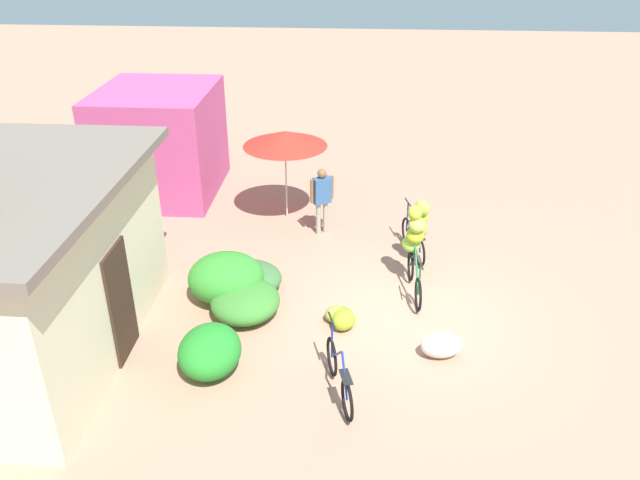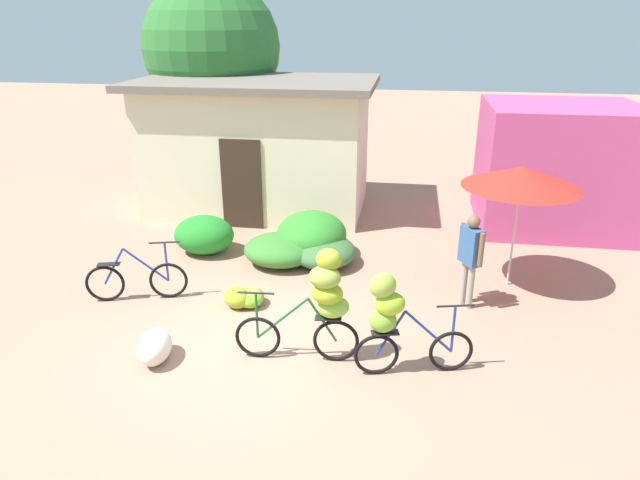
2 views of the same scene
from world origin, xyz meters
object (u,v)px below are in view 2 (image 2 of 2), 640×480
at_px(bicycle_leftmost, 137,280).
at_px(tree_behind_building, 212,48).
at_px(market_umbrella, 522,177).
at_px(bicycle_center_loaded, 394,317).
at_px(banana_pile_on_ground, 245,298).
at_px(shop_pink, 556,166).
at_px(produce_sack, 155,347).
at_px(person_vendor, 471,252).
at_px(bicycle_near_pile, 321,298).
at_px(building_low, 258,145).

bearing_deg(bicycle_leftmost, tree_behind_building, 96.97).
height_order(market_umbrella, bicycle_center_loaded, market_umbrella).
bearing_deg(banana_pile_on_ground, shop_pink, 40.31).
xyz_separation_m(shop_pink, produce_sack, (-6.55, -6.60, -1.13)).
bearing_deg(person_vendor, bicycle_leftmost, -173.30).
distance_m(bicycle_leftmost, bicycle_near_pile, 3.61).
distance_m(building_low, bicycle_center_loaded, 7.47).
distance_m(shop_pink, person_vendor, 4.83).
xyz_separation_m(bicycle_center_loaded, produce_sack, (-3.23, -0.21, -0.63)).
bearing_deg(bicycle_leftmost, person_vendor, 6.70).
relative_size(tree_behind_building, produce_sack, 7.77).
height_order(building_low, shop_pink, building_low).
xyz_separation_m(banana_pile_on_ground, produce_sack, (-0.79, -1.72, 0.07)).
xyz_separation_m(market_umbrella, bicycle_leftmost, (-6.23, -1.54, -1.62)).
relative_size(produce_sack, person_vendor, 0.44).
xyz_separation_m(bicycle_near_pile, bicycle_center_loaded, (0.97, -0.15, -0.11)).
distance_m(market_umbrella, bicycle_near_pile, 4.19).
bearing_deg(person_vendor, bicycle_center_loaded, -118.57).
xyz_separation_m(market_umbrella, bicycle_center_loaded, (-1.94, -2.99, -1.12)).
xyz_separation_m(produce_sack, person_vendor, (4.37, 2.31, 0.74)).
bearing_deg(banana_pile_on_ground, produce_sack, -114.82).
relative_size(building_low, market_umbrella, 2.57).
height_order(shop_pink, bicycle_near_pile, shop_pink).
bearing_deg(banana_pile_on_ground, bicycle_center_loaded, -31.62).
height_order(market_umbrella, person_vendor, market_umbrella).
bearing_deg(person_vendor, market_umbrella, 48.19).
bearing_deg(bicycle_center_loaded, bicycle_leftmost, 161.27).
relative_size(shop_pink, market_umbrella, 1.49).
relative_size(market_umbrella, bicycle_center_loaded, 1.37).
bearing_deg(banana_pile_on_ground, person_vendor, 9.33).
relative_size(market_umbrella, bicycle_leftmost, 1.33).
height_order(banana_pile_on_ground, produce_sack, produce_sack).
distance_m(market_umbrella, bicycle_leftmost, 6.62).
xyz_separation_m(shop_pink, tree_behind_building, (-8.45, 2.01, 2.30)).
bearing_deg(bicycle_leftmost, shop_pink, 32.98).
height_order(bicycle_near_pile, bicycle_center_loaded, bicycle_near_pile).
distance_m(building_low, bicycle_near_pile, 6.91).
height_order(market_umbrella, banana_pile_on_ground, market_umbrella).
bearing_deg(building_low, bicycle_leftmost, -98.75).
bearing_deg(shop_pink, bicycle_center_loaded, -117.45).
relative_size(market_umbrella, person_vendor, 1.37).
bearing_deg(shop_pink, banana_pile_on_ground, -139.69).
distance_m(building_low, produce_sack, 6.91).
relative_size(shop_pink, produce_sack, 4.57).
xyz_separation_m(building_low, produce_sack, (0.26, -6.77, -1.34)).
distance_m(building_low, banana_pile_on_ground, 5.36).
distance_m(bicycle_leftmost, produce_sack, 1.98).
xyz_separation_m(bicycle_center_loaded, banana_pile_on_ground, (-2.44, 1.50, -0.70)).
bearing_deg(building_low, produce_sack, -87.76).
xyz_separation_m(tree_behind_building, bicycle_center_loaded, (5.13, -8.40, -2.79)).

